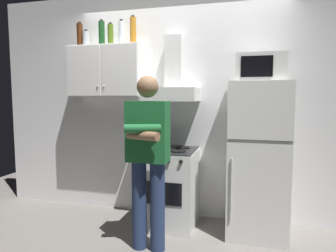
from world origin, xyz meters
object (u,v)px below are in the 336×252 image
Objects in this scene: upper_cabinet at (107,72)px; bottle_olive_oil at (111,35)px; bottle_liquor_amber at (133,31)px; bottle_vodka_clear at (121,33)px; microwave at (260,68)px; bottle_rum_dark at (80,35)px; stove_oven at (169,187)px; bottle_wine_green at (102,34)px; range_hood at (172,84)px; bottle_canister_steel at (86,39)px; refrigerator at (258,159)px; person_standing at (148,156)px.

bottle_olive_oil reaches higher than upper_cabinet.
bottle_liquor_amber is 0.14m from bottle_vodka_clear.
bottle_rum_dark is (-2.11, 0.11, 0.45)m from microwave.
stove_oven is 1.89m from bottle_olive_oil.
bottle_wine_green is (-0.87, 0.13, 1.76)m from stove_oven.
range_hood reaches higher than stove_oven.
bottle_canister_steel is 0.10m from bottle_rum_dark.
refrigerator is 2.01m from bottle_liquor_amber.
bottle_canister_steel is at bearing -176.26° from bottle_liquor_amber.
bottle_rum_dark is at bearing 146.49° from person_standing.
microwave is 1.68× the size of bottle_vodka_clear.
bottle_vodka_clear is at bearing -3.12° from bottle_rum_dark.
upper_cabinet is 2.67× the size of bottle_liquor_amber.
upper_cabinet is 1.55m from stove_oven.
microwave is 1.60× the size of bottle_rum_dark.
bottle_canister_steel is at bearing 176.94° from bottle_olive_oil.
microwave is (0.95, 0.02, 1.31)m from stove_oven.
microwave is 1.61m from bottle_vodka_clear.
bottle_canister_steel is 0.21m from bottle_wine_green.
bottle_wine_green is at bearing 138.11° from person_standing.
bottle_rum_dark reaches higher than stove_oven.
range_hood is 2.43× the size of bottle_wine_green.
bottle_liquor_amber reaches higher than bottle_vodka_clear.
bottle_rum_dark is (-0.68, -0.03, -0.02)m from bottle_liquor_amber.
bottle_canister_steel reaches higher than microwave.
stove_oven is 4.36× the size of bottle_canister_steel.
bottle_vodka_clear reaches higher than person_standing.
range_hood reaches higher than refrigerator.
bottle_canister_steel is at bearing 176.69° from refrigerator.
bottle_rum_dark is (-1.16, 0.13, 1.76)m from stove_oven.
bottle_olive_oil is at bearing 134.32° from person_standing.
bottle_wine_green is (-0.07, 0.00, 0.45)m from upper_cabinet.
bottle_liquor_amber is (-0.48, 0.03, 0.61)m from range_hood.
stove_oven is 2.02m from bottle_canister_steel.
bottle_wine_green reaches higher than bottle_olive_oil.
microwave is at bearing 90.90° from refrigerator.
refrigerator is (0.95, 0.00, 0.37)m from stove_oven.
bottle_olive_oil is at bearing -11.84° from bottle_wine_green.
stove_oven is at bearing -8.31° from bottle_wine_green.
bottle_olive_oil reaches higher than stove_oven.
bottle_vodka_clear is at bearing -0.35° from bottle_olive_oil.
bottle_wine_green is 0.27m from bottle_vodka_clear.
bottle_vodka_clear is at bearing 177.05° from microwave.
range_hood is at bearing 86.09° from person_standing.
microwave is at bearing -3.00° from bottle_rum_dark.
refrigerator is at bearing -3.96° from bottle_wine_green.
bottle_rum_dark is (-1.16, 0.00, 0.60)m from range_hood.
microwave is 1.56× the size of bottle_wine_green.
bottle_canister_steel is 0.67× the size of bottle_rum_dark.
refrigerator is 1.17m from person_standing.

